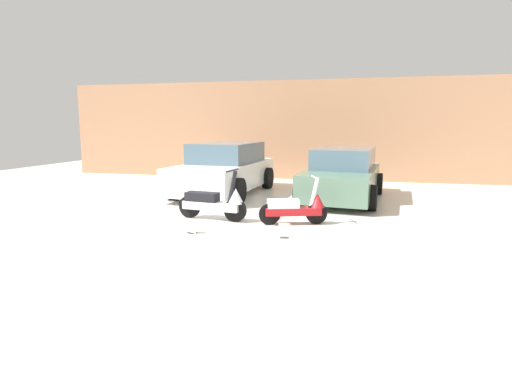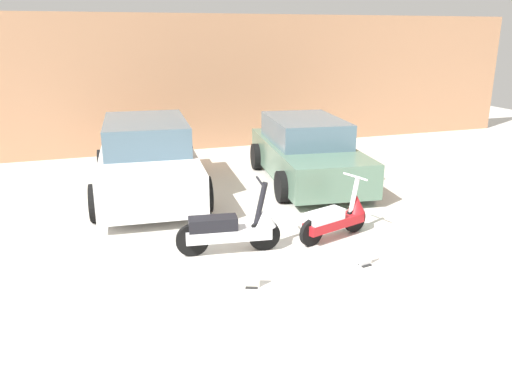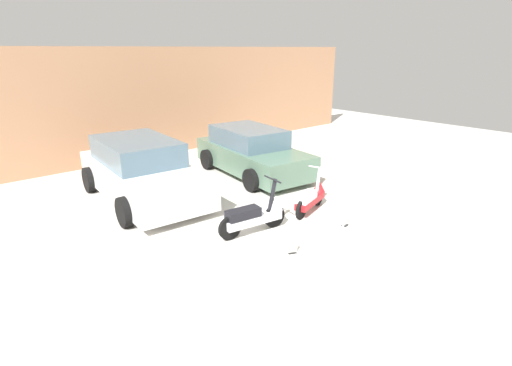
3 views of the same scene
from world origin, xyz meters
name	(u,v)px [view 2 (image 2 of 3)]	position (x,y,z in m)	size (l,w,h in m)	color
ground_plane	(344,264)	(0.00, 0.00, 0.00)	(28.00, 28.00, 0.00)	silver
wall_back	(210,83)	(0.00, 7.97, 1.84)	(19.60, 0.12, 3.68)	tan
scooter_front_left	(233,228)	(-1.39, 0.90, 0.39)	(1.57, 0.58, 1.10)	black
scooter_front_right	(337,217)	(0.34, 0.92, 0.35)	(1.36, 0.67, 0.98)	black
car_rear_left	(148,159)	(-2.23, 4.28, 0.71)	(2.40, 4.53, 1.49)	white
car_rear_center	(307,152)	(1.21, 4.06, 0.66)	(2.35, 4.25, 1.38)	#51705B
placard_near_left_scooter	(252,279)	(-1.46, -0.21, 0.11)	(0.20, 0.17, 0.26)	black
placard_near_right_scooter	(365,258)	(0.27, -0.12, 0.11)	(0.20, 0.15, 0.26)	black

